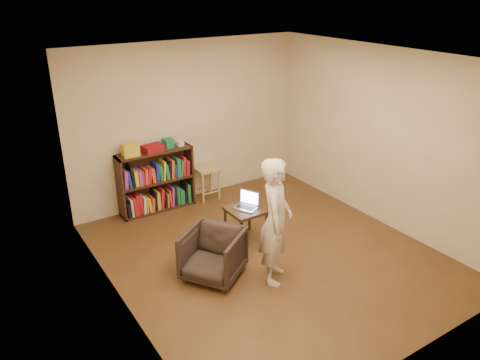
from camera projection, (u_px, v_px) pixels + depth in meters
floor at (269, 254)px, 6.32m from camera, size 4.50×4.50×0.00m
ceiling at (275, 58)px, 5.30m from camera, size 4.50×4.50×0.00m
wall_back at (189, 123)px, 7.54m from camera, size 4.00×0.00×4.00m
wall_left at (115, 203)px, 4.81m from camera, size 0.00×4.50×4.50m
wall_right at (382, 138)px, 6.81m from camera, size 0.00×4.50×4.50m
bookshelf at (156, 184)px, 7.41m from camera, size 1.20×0.30×1.00m
box_yellow at (130, 150)px, 6.93m from camera, size 0.24×0.18×0.19m
red_cloth at (153, 148)px, 7.14m from camera, size 0.34×0.27×0.10m
box_green at (168, 143)px, 7.30m from camera, size 0.16×0.16×0.14m
box_white at (180, 143)px, 7.39m from camera, size 0.11×0.11×0.08m
stool at (206, 173)px, 7.80m from camera, size 0.39×0.39×0.56m
armchair at (213, 254)px, 5.74m from camera, size 0.95×0.94×0.63m
side_table at (246, 214)px, 6.51m from camera, size 0.48×0.48×0.49m
laptop at (247, 203)px, 6.51m from camera, size 0.34×0.37×0.23m
person at (276, 221)px, 5.51m from camera, size 0.67×0.69×1.59m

